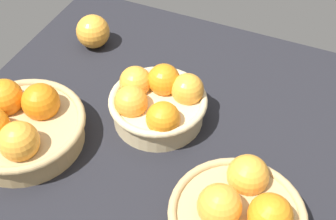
% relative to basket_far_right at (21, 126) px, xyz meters
% --- Properties ---
extents(market_tray, '(0.84, 0.72, 0.03)m').
position_rel_basket_far_right_xyz_m(market_tray, '(-0.23, -0.18, -0.06)').
color(market_tray, black).
rests_on(market_tray, ground).
extents(basket_far_right, '(0.25, 0.25, 0.11)m').
position_rel_basket_far_right_xyz_m(basket_far_right, '(0.00, 0.00, 0.00)').
color(basket_far_right, tan).
rests_on(basket_far_right, market_tray).
extents(basket_far_left, '(0.23, 0.23, 0.11)m').
position_rel_basket_far_right_xyz_m(basket_far_left, '(-0.46, 0.02, -0.00)').
color(basket_far_left, tan).
rests_on(basket_far_left, market_tray).
extents(basket_center, '(0.20, 0.20, 0.11)m').
position_rel_basket_far_right_xyz_m(basket_center, '(-0.22, -0.17, 0.00)').
color(basket_center, '#D3BC8C').
rests_on(basket_center, market_tray).
extents(loose_orange_front_gap, '(0.08, 0.08, 0.08)m').
position_rel_basket_far_right_xyz_m(loose_orange_front_gap, '(0.03, -0.33, -0.01)').
color(loose_orange_front_gap, '#F49E33').
rests_on(loose_orange_front_gap, market_tray).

